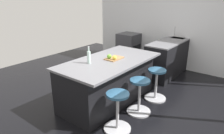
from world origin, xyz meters
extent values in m
plane|color=black|center=(0.00, 0.00, 0.00)|extent=(7.28, 7.28, 0.00)
cube|color=silver|center=(-2.80, 0.00, 1.33)|extent=(0.12, 4.96, 2.66)
cube|color=black|center=(-2.45, 0.35, 0.44)|extent=(2.31, 0.60, 0.88)
cube|color=slate|center=(-2.45, 0.35, 0.89)|extent=(2.31, 0.60, 0.03)
cube|color=#38383D|center=(-2.74, 0.35, 0.85)|extent=(0.44, 0.36, 0.12)
cylinder|color=#B7B7BC|center=(-2.74, 0.20, 1.05)|extent=(0.02, 0.02, 0.28)
cube|color=#38383D|center=(-2.45, -1.15, 0.44)|extent=(0.60, 0.60, 0.88)
cube|color=black|center=(-2.45, -0.84, 0.40)|extent=(0.44, 0.01, 0.32)
cube|color=black|center=(0.02, 0.03, 0.42)|extent=(2.02, 0.90, 0.84)
cube|color=slate|center=(0.02, 0.08, 0.86)|extent=(2.08, 1.10, 0.04)
cylinder|color=#B7B7BC|center=(-0.63, 0.76, 0.01)|extent=(0.44, 0.44, 0.03)
cylinder|color=#B7B7BC|center=(-0.63, 0.76, 0.32)|extent=(0.05, 0.05, 0.59)
cylinder|color=#336084|center=(-0.63, 0.76, 0.63)|extent=(0.36, 0.36, 0.04)
cylinder|color=#B7B7BC|center=(0.02, 0.76, 0.01)|extent=(0.44, 0.44, 0.03)
cylinder|color=#B7B7BC|center=(0.02, 0.76, 0.32)|extent=(0.05, 0.05, 0.59)
cylinder|color=#336084|center=(0.02, 0.76, 0.63)|extent=(0.36, 0.36, 0.04)
cylinder|color=#B7B7BC|center=(0.68, 0.76, 0.01)|extent=(0.44, 0.44, 0.03)
cylinder|color=#B7B7BC|center=(0.68, 0.76, 0.32)|extent=(0.05, 0.05, 0.59)
cylinder|color=#336084|center=(0.68, 0.76, 0.63)|extent=(0.36, 0.36, 0.04)
cube|color=olive|center=(-0.08, 0.10, 0.89)|extent=(0.36, 0.24, 0.02)
sphere|color=#609E2D|center=(0.02, 0.06, 0.95)|extent=(0.09, 0.09, 0.09)
sphere|color=gold|center=(0.01, 0.18, 0.94)|extent=(0.08, 0.08, 0.08)
cylinder|color=silver|center=(0.41, -0.10, 0.99)|extent=(0.06, 0.06, 0.22)
cylinder|color=silver|center=(0.41, -0.10, 1.14)|extent=(0.03, 0.03, 0.08)
cylinder|color=#B7B7BC|center=(0.41, -0.10, 1.19)|extent=(0.03, 0.03, 0.02)
camera|label=1|loc=(2.97, 2.45, 2.10)|focal=33.43mm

